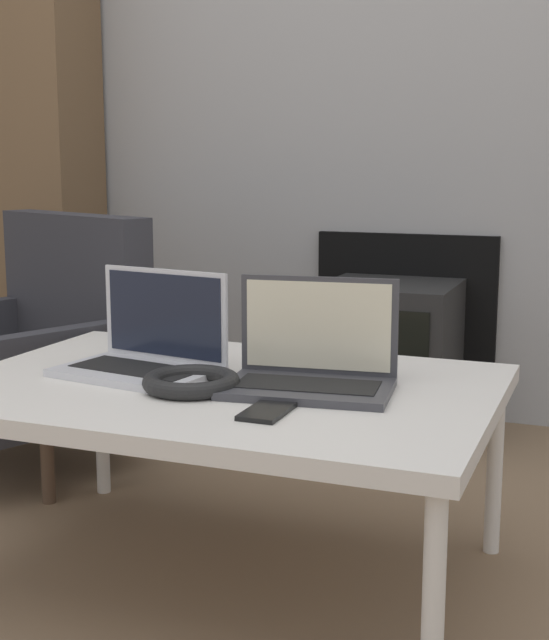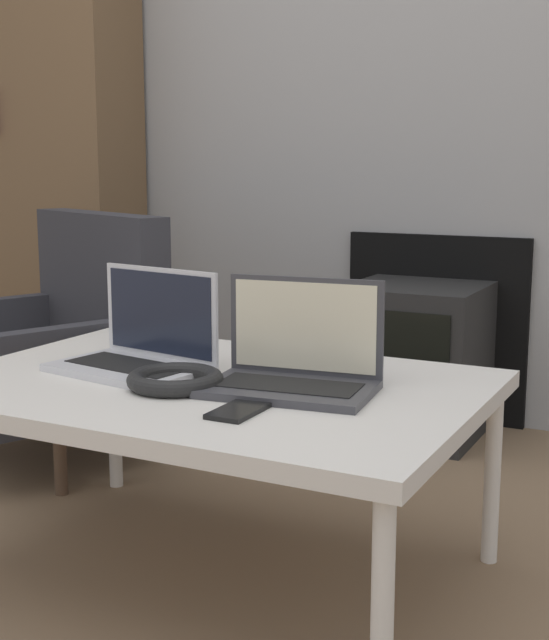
# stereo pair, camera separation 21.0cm
# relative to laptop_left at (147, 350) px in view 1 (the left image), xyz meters

# --- Properties ---
(wall_back) EXTENTS (7.00, 0.08, 2.60)m
(wall_back) POSITION_rel_laptop_left_xyz_m (0.19, 1.42, 0.80)
(wall_back) COLOR #999999
(wall_back) RESTS_ON ground_plane
(table) EXTENTS (1.11, 0.78, 0.44)m
(table) POSITION_rel_laptop_left_xyz_m (0.19, -0.02, -0.08)
(table) COLOR silver
(table) RESTS_ON ground_plane
(laptop_left) EXTENTS (0.36, 0.26, 0.22)m
(laptop_left) POSITION_rel_laptop_left_xyz_m (0.00, 0.00, 0.00)
(laptop_left) COLOR silver
(laptop_left) RESTS_ON table
(laptop_right) EXTENTS (0.35, 0.25, 0.22)m
(laptop_right) POSITION_rel_laptop_left_xyz_m (0.38, 0.00, 0.00)
(laptop_right) COLOR #38383D
(laptop_right) RESTS_ON table
(headphones) EXTENTS (0.20, 0.20, 0.03)m
(headphones) POSITION_rel_laptop_left_xyz_m (0.16, -0.10, -0.03)
(headphones) COLOR black
(headphones) RESTS_ON table
(phone) EXTENTS (0.07, 0.14, 0.01)m
(phone) POSITION_rel_laptop_left_xyz_m (0.36, -0.20, -0.04)
(phone) COLOR black
(phone) RESTS_ON table
(tv) EXTENTS (0.42, 0.42, 0.50)m
(tv) POSITION_rel_laptop_left_xyz_m (0.25, 1.17, -0.24)
(tv) COLOR black
(tv) RESTS_ON ground_plane
(armchair) EXTENTS (0.81, 0.76, 0.73)m
(armchair) POSITION_rel_laptop_left_xyz_m (-0.66, 0.52, -0.13)
(armchair) COLOR #2D2D33
(armchair) RESTS_ON ground_plane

